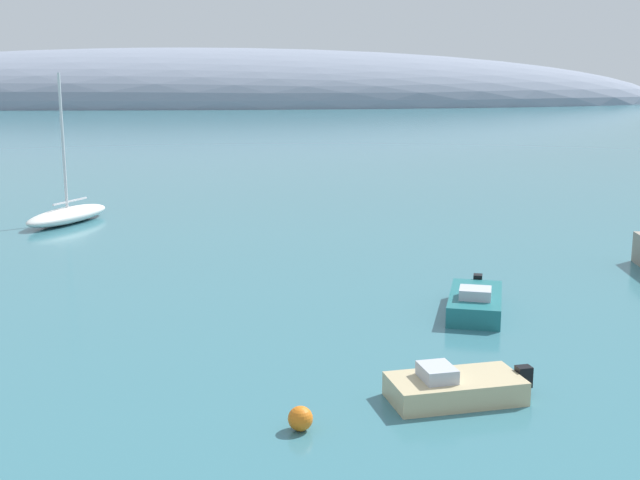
# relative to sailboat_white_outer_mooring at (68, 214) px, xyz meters

# --- Properties ---
(distant_ridge) EXTENTS (248.12, 59.29, 28.32)m
(distant_ridge) POSITION_rel_sailboat_white_outer_mooring_xyz_m (-4.09, 164.87, -0.56)
(distant_ridge) COLOR gray
(distant_ridge) RESTS_ON ground
(sailboat_white_outer_mooring) EXTENTS (5.03, 7.04, 9.08)m
(sailboat_white_outer_mooring) POSITION_rel_sailboat_white_outer_mooring_xyz_m (0.00, 0.00, 0.00)
(sailboat_white_outer_mooring) COLOR white
(sailboat_white_outer_mooring) RESTS_ON water
(motorboat_sand_foreground) EXTENTS (4.39, 2.47, 1.09)m
(motorboat_sand_foreground) POSITION_rel_sailboat_white_outer_mooring_xyz_m (17.17, -28.92, -0.17)
(motorboat_sand_foreground) COLOR #C6B284
(motorboat_sand_foreground) RESTS_ON water
(motorboat_teal_alongside_breakwater) EXTENTS (3.20, 5.02, 1.18)m
(motorboat_teal_alongside_breakwater) POSITION_rel_sailboat_white_outer_mooring_xyz_m (20.01, -20.55, -0.12)
(motorboat_teal_alongside_breakwater) COLOR #1E6B70
(motorboat_teal_alongside_breakwater) RESTS_ON water
(mooring_buoy_orange) EXTENTS (0.67, 0.67, 0.67)m
(mooring_buoy_orange) POSITION_rel_sailboat_white_outer_mooring_xyz_m (12.61, -30.58, -0.22)
(mooring_buoy_orange) COLOR orange
(mooring_buoy_orange) RESTS_ON water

